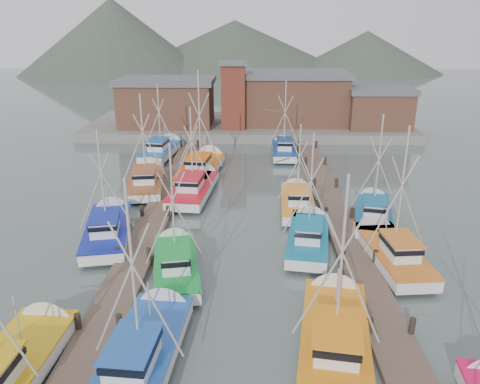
{
  "coord_description": "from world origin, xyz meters",
  "views": [
    {
      "loc": [
        0.25,
        -27.84,
        14.35
      ],
      "look_at": [
        -0.49,
        4.44,
        2.6
      ],
      "focal_mm": 35.0,
      "sensor_mm": 36.0,
      "label": 1
    }
  ],
  "objects_px": {
    "lookout_tower": "(233,95)",
    "boat_12": "(203,166)",
    "boat_8": "(195,187)",
    "boat_1": "(335,334)",
    "boat_4": "(176,262)",
    "boat_0": "(145,349)"
  },
  "relations": [
    {
      "from": "lookout_tower",
      "to": "boat_12",
      "type": "distance_m",
      "value": 16.73
    },
    {
      "from": "lookout_tower",
      "to": "boat_12",
      "type": "xyz_separation_m",
      "value": [
        -2.55,
        -15.81,
        -4.86
      ]
    },
    {
      "from": "boat_4",
      "to": "boat_1",
      "type": "bearing_deg",
      "value": -48.83
    },
    {
      "from": "boat_0",
      "to": "lookout_tower",
      "type": "bearing_deg",
      "value": 91.68
    },
    {
      "from": "lookout_tower",
      "to": "boat_4",
      "type": "distance_m",
      "value": 36.2
    },
    {
      "from": "boat_1",
      "to": "boat_12",
      "type": "bearing_deg",
      "value": 117.31
    },
    {
      "from": "boat_0",
      "to": "boat_1",
      "type": "bearing_deg",
      "value": 13.23
    },
    {
      "from": "lookout_tower",
      "to": "boat_12",
      "type": "bearing_deg",
      "value": -99.18
    },
    {
      "from": "boat_12",
      "to": "lookout_tower",
      "type": "bearing_deg",
      "value": 88.05
    },
    {
      "from": "boat_0",
      "to": "boat_4",
      "type": "xyz_separation_m",
      "value": [
        0.13,
        8.03,
        -0.0
      ]
    },
    {
      "from": "boat_0",
      "to": "boat_8",
      "type": "distance_m",
      "value": 21.84
    },
    {
      "from": "boat_0",
      "to": "boat_1",
      "type": "distance_m",
      "value": 8.69
    },
    {
      "from": "boat_1",
      "to": "boat_0",
      "type": "bearing_deg",
      "value": -162.42
    },
    {
      "from": "boat_1",
      "to": "boat_4",
      "type": "bearing_deg",
      "value": 150.55
    },
    {
      "from": "boat_0",
      "to": "boat_1",
      "type": "relative_size",
      "value": 0.97
    },
    {
      "from": "boat_4",
      "to": "boat_8",
      "type": "bearing_deg",
      "value": 81.43
    },
    {
      "from": "lookout_tower",
      "to": "boat_1",
      "type": "height_order",
      "value": "lookout_tower"
    },
    {
      "from": "lookout_tower",
      "to": "boat_8",
      "type": "relative_size",
      "value": 0.86
    },
    {
      "from": "lookout_tower",
      "to": "boat_0",
      "type": "bearing_deg",
      "value": -93.07
    },
    {
      "from": "boat_8",
      "to": "boat_1",
      "type": "bearing_deg",
      "value": -60.93
    },
    {
      "from": "boat_0",
      "to": "boat_8",
      "type": "height_order",
      "value": "boat_0"
    },
    {
      "from": "boat_8",
      "to": "boat_12",
      "type": "distance_m",
      "value": 6.18
    }
  ]
}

